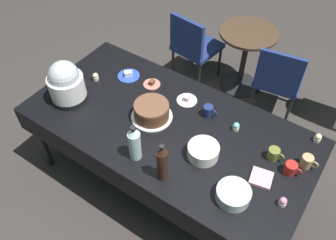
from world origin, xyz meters
TOP-DOWN VIEW (x-y plane):
  - ground at (0.00, 0.00)m, footprint 9.00×9.00m
  - potluck_table at (0.00, 0.00)m, footprint 2.20×1.10m
  - frosted_layer_cake at (-0.15, -0.01)m, footprint 0.32×0.32m
  - slow_cooker at (-0.82, -0.21)m, footprint 0.29×0.29m
  - glass_salad_bowl at (0.69, -0.29)m, footprint 0.22×0.22m
  - ceramic_snack_bowl at (0.36, -0.10)m, footprint 0.22×0.22m
  - dessert_plate_cobalt at (-0.60, 0.27)m, footprint 0.19×0.19m
  - dessert_plate_coral at (-0.37, 0.30)m, footprint 0.14×0.14m
  - dessert_plate_white at (-0.02, 0.30)m, footprint 0.16×0.16m
  - cupcake_cocoa at (-0.80, 0.08)m, footprint 0.05×0.05m
  - cupcake_rose at (0.97, -0.16)m, footprint 0.05×0.05m
  - cupcake_vanilla at (0.44, 0.24)m, footprint 0.05×0.05m
  - cupcake_lemon at (0.98, 0.48)m, footprint 0.05×0.05m
  - soda_bottle_water at (-0.02, -0.37)m, footprint 0.09×0.09m
  - soda_bottle_cola at (0.23, -0.41)m, footprint 0.07×0.07m
  - coffee_mug_navy at (0.20, 0.26)m, footprint 0.12×0.08m
  - coffee_mug_red at (0.92, 0.10)m, footprint 0.12×0.08m
  - coffee_mug_olive at (0.78, 0.15)m, footprint 0.12×0.08m
  - coffee_mug_tan at (0.99, 0.21)m, footprint 0.12×0.08m
  - paper_napkin_stack at (0.78, -0.06)m, footprint 0.16×0.16m
  - maroon_chair_left at (-0.56, 1.31)m, footprint 0.49×0.49m
  - maroon_chair_right at (0.41, 1.31)m, footprint 0.50×0.50m
  - round_cafe_table at (-0.05, 1.53)m, footprint 0.60×0.60m

SIDE VIEW (x-z plane):
  - ground at x=0.00m, z-range 0.00..0.00m
  - maroon_chair_left at x=-0.56m, z-range 0.07..0.92m
  - maroon_chair_right at x=0.41m, z-range 0.07..0.92m
  - round_cafe_table at x=-0.05m, z-range 0.14..0.86m
  - potluck_table at x=0.00m, z-range 0.31..1.06m
  - dessert_plate_coral at x=-0.37m, z-range 0.74..0.78m
  - dessert_plate_cobalt at x=-0.60m, z-range 0.74..0.79m
  - paper_napkin_stack at x=0.78m, z-range 0.75..0.77m
  - dessert_plate_white at x=-0.02m, z-range 0.74..0.79m
  - cupcake_cocoa at x=-0.80m, z-range 0.75..0.82m
  - cupcake_rose at x=0.97m, z-range 0.75..0.82m
  - cupcake_vanilla at x=0.44m, z-range 0.75..0.82m
  - cupcake_lemon at x=0.98m, z-range 0.75..0.82m
  - glass_salad_bowl at x=0.69m, z-range 0.75..0.83m
  - coffee_mug_red at x=0.92m, z-range 0.75..0.83m
  - coffee_mug_olive at x=0.78m, z-range 0.75..0.84m
  - coffee_mug_navy at x=0.20m, z-range 0.75..0.84m
  - coffee_mug_tan at x=0.99m, z-range 0.75..0.84m
  - ceramic_snack_bowl at x=0.36m, z-range 0.75..0.84m
  - frosted_layer_cake at x=-0.15m, z-range 0.75..0.88m
  - soda_bottle_water at x=-0.02m, z-range 0.74..1.04m
  - soda_bottle_cola at x=0.23m, z-range 0.74..1.06m
  - slow_cooker at x=-0.82m, z-range 0.74..1.09m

